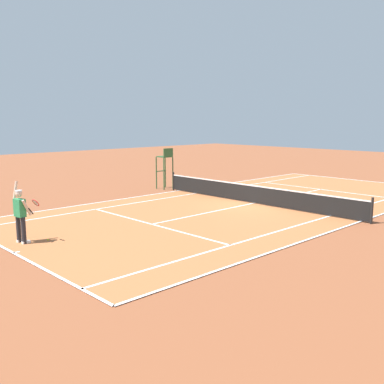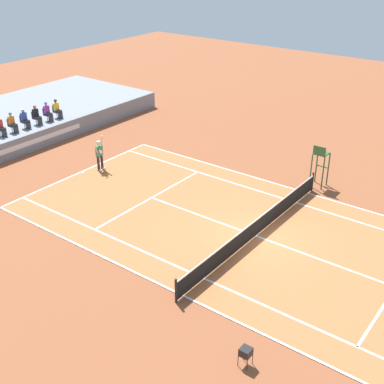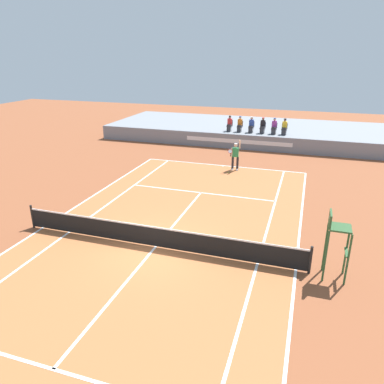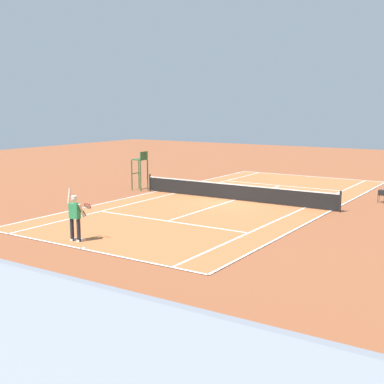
% 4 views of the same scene
% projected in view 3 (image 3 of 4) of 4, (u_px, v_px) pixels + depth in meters
% --- Properties ---
extents(ground_plane, '(80.00, 80.00, 0.00)m').
position_uv_depth(ground_plane, '(156.00, 247.00, 14.73)').
color(ground_plane, brown).
extents(court, '(11.08, 23.88, 0.03)m').
position_uv_depth(court, '(156.00, 247.00, 14.72)').
color(court, '#B76638').
rests_on(court, ground).
extents(net, '(11.98, 0.10, 1.07)m').
position_uv_depth(net, '(155.00, 236.00, 14.54)').
color(net, black).
rests_on(net, ground).
extents(barrier_wall, '(24.64, 0.25, 1.20)m').
position_uv_depth(barrier_wall, '(238.00, 142.00, 29.51)').
color(barrier_wall, gray).
rests_on(barrier_wall, ground).
extents(bleacher_platform, '(24.64, 9.00, 1.20)m').
position_uv_depth(bleacher_platform, '(248.00, 131.00, 33.61)').
color(bleacher_platform, gray).
rests_on(bleacher_platform, ground).
extents(spectator_seated_0, '(0.44, 0.60, 1.26)m').
position_uv_depth(spectator_seated_0, '(229.00, 124.00, 30.28)').
color(spectator_seated_0, '#474C56').
rests_on(spectator_seated_0, bleacher_platform).
extents(spectator_seated_1, '(0.44, 0.60, 1.26)m').
position_uv_depth(spectator_seated_1, '(240.00, 124.00, 30.03)').
color(spectator_seated_1, '#474C56').
rests_on(spectator_seated_1, bleacher_platform).
extents(spectator_seated_2, '(0.44, 0.60, 1.26)m').
position_uv_depth(spectator_seated_2, '(251.00, 125.00, 29.76)').
color(spectator_seated_2, '#474C56').
rests_on(spectator_seated_2, bleacher_platform).
extents(spectator_seated_3, '(0.44, 0.60, 1.26)m').
position_uv_depth(spectator_seated_3, '(263.00, 126.00, 29.49)').
color(spectator_seated_3, '#474C56').
rests_on(spectator_seated_3, bleacher_platform).
extents(spectator_seated_4, '(0.44, 0.60, 1.26)m').
position_uv_depth(spectator_seated_4, '(274.00, 126.00, 29.23)').
color(spectator_seated_4, '#474C56').
rests_on(spectator_seated_4, bleacher_platform).
extents(spectator_seated_5, '(0.44, 0.60, 1.26)m').
position_uv_depth(spectator_seated_5, '(284.00, 127.00, 29.00)').
color(spectator_seated_5, '#474C56').
rests_on(spectator_seated_5, bleacher_platform).
extents(tennis_player, '(0.75, 0.69, 2.08)m').
position_uv_depth(tennis_player, '(235.00, 156.00, 24.05)').
color(tennis_player, '#232328').
rests_on(tennis_player, ground).
extents(tennis_ball, '(0.07, 0.07, 0.07)m').
position_uv_depth(tennis_ball, '(228.00, 172.00, 23.79)').
color(tennis_ball, '#D1E533').
rests_on(tennis_ball, ground).
extents(umpire_chair, '(0.77, 0.77, 2.44)m').
position_uv_depth(umpire_chair, '(337.00, 237.00, 12.25)').
color(umpire_chair, '#2D562D').
rests_on(umpire_chair, ground).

